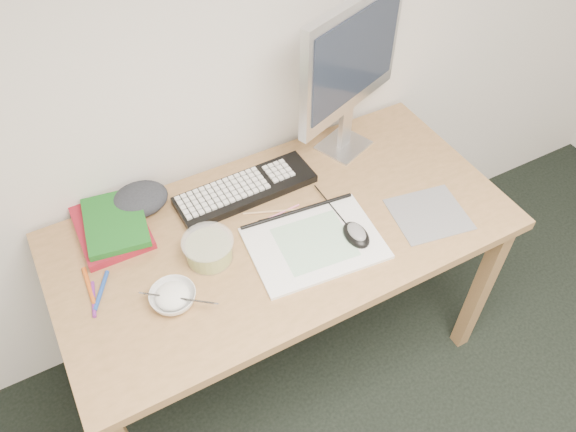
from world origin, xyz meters
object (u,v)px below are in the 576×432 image
sketchpad (315,243)px  rice_bowl (173,298)px  desk (284,245)px  monitor (351,62)px  keyboard (246,190)px

sketchpad → rice_bowl: 0.44m
desk → sketchpad: bearing=-63.8°
desk → monitor: (0.37, 0.24, 0.42)m
keyboard → sketchpad: bearing=-75.1°
monitor → rice_bowl: 0.89m
monitor → rice_bowl: monitor is taller
rice_bowl → monitor: bearing=23.8°
desk → rice_bowl: 0.41m
keyboard → desk: bearing=-80.9°
keyboard → monitor: 0.52m
keyboard → monitor: bearing=5.1°
monitor → keyboard: bearing=165.5°
desk → sketchpad: sketchpad is taller
desk → keyboard: bearing=100.6°
desk → sketchpad: (0.05, -0.10, 0.09)m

